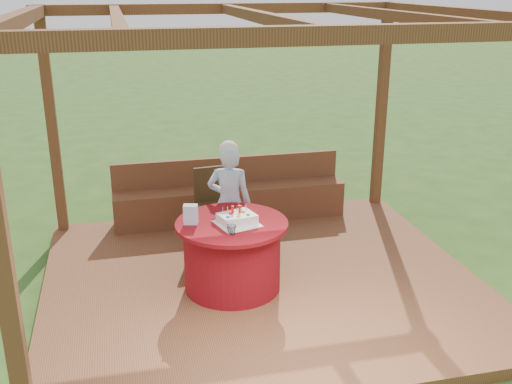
{
  "coord_description": "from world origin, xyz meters",
  "views": [
    {
      "loc": [
        -1.37,
        -5.52,
        3.1
      ],
      "look_at": [
        0.0,
        0.25,
        1.0
      ],
      "focal_mm": 42.0,
      "sensor_mm": 36.0,
      "label": 1
    }
  ],
  "objects_px": {
    "birthday_cake": "(237,219)",
    "gift_bag": "(191,214)",
    "table": "(232,255)",
    "drinking_glass": "(232,230)",
    "elderly_woman": "(229,201)",
    "chair": "(216,202)",
    "bench": "(230,200)"
  },
  "relations": [
    {
      "from": "table",
      "to": "birthday_cake",
      "type": "relative_size",
      "value": 2.37
    },
    {
      "from": "birthday_cake",
      "to": "gift_bag",
      "type": "height_order",
      "value": "gift_bag"
    },
    {
      "from": "drinking_glass",
      "to": "gift_bag",
      "type": "bearing_deg",
      "value": 134.61
    },
    {
      "from": "birthday_cake",
      "to": "drinking_glass",
      "type": "bearing_deg",
      "value": -113.38
    },
    {
      "from": "chair",
      "to": "birthday_cake",
      "type": "xyz_separation_m",
      "value": [
        0.01,
        -1.22,
        0.26
      ]
    },
    {
      "from": "chair",
      "to": "drinking_glass",
      "type": "height_order",
      "value": "chair"
    },
    {
      "from": "elderly_woman",
      "to": "drinking_glass",
      "type": "xyz_separation_m",
      "value": [
        -0.17,
        -0.99,
        0.08
      ]
    },
    {
      "from": "gift_bag",
      "to": "drinking_glass",
      "type": "height_order",
      "value": "gift_bag"
    },
    {
      "from": "elderly_woman",
      "to": "birthday_cake",
      "type": "xyz_separation_m",
      "value": [
        -0.07,
        -0.75,
        0.09
      ]
    },
    {
      "from": "chair",
      "to": "gift_bag",
      "type": "relative_size",
      "value": 4.65
    },
    {
      "from": "bench",
      "to": "chair",
      "type": "distance_m",
      "value": 0.78
    },
    {
      "from": "chair",
      "to": "table",
      "type": "bearing_deg",
      "value": -91.83
    },
    {
      "from": "table",
      "to": "drinking_glass",
      "type": "xyz_separation_m",
      "value": [
        -0.06,
        -0.29,
        0.4
      ]
    },
    {
      "from": "bench",
      "to": "table",
      "type": "height_order",
      "value": "bench"
    },
    {
      "from": "gift_bag",
      "to": "drinking_glass",
      "type": "xyz_separation_m",
      "value": [
        0.34,
        -0.34,
        -0.05
      ]
    },
    {
      "from": "table",
      "to": "drinking_glass",
      "type": "height_order",
      "value": "drinking_glass"
    },
    {
      "from": "birthday_cake",
      "to": "gift_bag",
      "type": "xyz_separation_m",
      "value": [
        -0.44,
        0.11,
        0.04
      ]
    },
    {
      "from": "gift_bag",
      "to": "table",
      "type": "bearing_deg",
      "value": 6.61
    },
    {
      "from": "bench",
      "to": "birthday_cake",
      "type": "height_order",
      "value": "birthday_cake"
    },
    {
      "from": "birthday_cake",
      "to": "gift_bag",
      "type": "relative_size",
      "value": 2.43
    },
    {
      "from": "table",
      "to": "birthday_cake",
      "type": "xyz_separation_m",
      "value": [
        0.04,
        -0.06,
        0.41
      ]
    },
    {
      "from": "bench",
      "to": "birthday_cake",
      "type": "distance_m",
      "value": 1.99
    },
    {
      "from": "birthday_cake",
      "to": "gift_bag",
      "type": "bearing_deg",
      "value": 165.83
    },
    {
      "from": "bench",
      "to": "birthday_cake",
      "type": "xyz_separation_m",
      "value": [
        -0.29,
        -1.9,
        0.51
      ]
    },
    {
      "from": "bench",
      "to": "drinking_glass",
      "type": "xyz_separation_m",
      "value": [
        -0.39,
        -2.13,
        0.5
      ]
    },
    {
      "from": "chair",
      "to": "elderly_woman",
      "type": "xyz_separation_m",
      "value": [
        0.07,
        -0.47,
        0.18
      ]
    },
    {
      "from": "chair",
      "to": "birthday_cake",
      "type": "bearing_deg",
      "value": -89.72
    },
    {
      "from": "gift_bag",
      "to": "bench",
      "type": "bearing_deg",
      "value": 82.17
    },
    {
      "from": "bench",
      "to": "table",
      "type": "distance_m",
      "value": 1.88
    },
    {
      "from": "table",
      "to": "gift_bag",
      "type": "height_order",
      "value": "gift_bag"
    },
    {
      "from": "birthday_cake",
      "to": "drinking_glass",
      "type": "height_order",
      "value": "birthday_cake"
    },
    {
      "from": "gift_bag",
      "to": "drinking_glass",
      "type": "relative_size",
      "value": 2.06
    }
  ]
}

